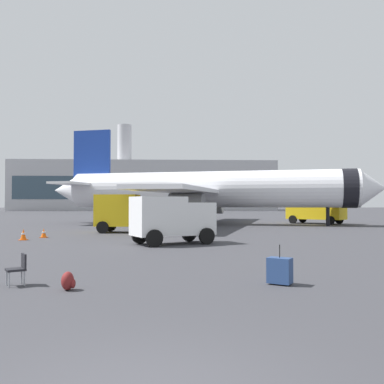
{
  "coord_description": "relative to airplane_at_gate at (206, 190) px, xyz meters",
  "views": [
    {
      "loc": [
        0.31,
        -4.76,
        2.26
      ],
      "look_at": [
        1.68,
        23.49,
        3.0
      ],
      "focal_mm": 39.07,
      "sensor_mm": 36.0,
      "label": 1
    }
  ],
  "objects": [
    {
      "name": "airplane_at_gate",
      "position": [
        0.0,
        0.0,
        0.0
      ],
      "size": [
        35.15,
        32.06,
        10.5
      ],
      "color": "white",
      "rests_on": "ground"
    },
    {
      "name": "service_truck",
      "position": [
        -7.06,
        -11.8,
        -2.05
      ],
      "size": [
        5.01,
        2.97,
        2.9
      ],
      "color": "yellow",
      "rests_on": "ground"
    },
    {
      "name": "fuel_truck",
      "position": [
        11.95,
        0.83,
        -1.88
      ],
      "size": [
        6.05,
        5.82,
        3.2
      ],
      "color": "yellow",
      "rests_on": "ground"
    },
    {
      "name": "cargo_van",
      "position": [
        -3.67,
        -20.99,
        -2.21
      ],
      "size": [
        4.83,
        3.79,
        2.6
      ],
      "color": "white",
      "rests_on": "ground"
    },
    {
      "name": "safety_cone_near",
      "position": [
        -12.67,
        -18.14,
        -3.32
      ],
      "size": [
        0.44,
        0.44,
        0.69
      ],
      "color": "#F2590C",
      "rests_on": "ground"
    },
    {
      "name": "safety_cone_mid",
      "position": [
        -2.52,
        3.66,
        -3.28
      ],
      "size": [
        0.44,
        0.44,
        0.77
      ],
      "color": "#F2590C",
      "rests_on": "ground"
    },
    {
      "name": "safety_cone_far",
      "position": [
        -8.45,
        -2.33,
        -3.28
      ],
      "size": [
        0.44,
        0.44,
        0.77
      ],
      "color": "#F2590C",
      "rests_on": "ground"
    },
    {
      "name": "safety_cone_outer",
      "position": [
        -12.01,
        -16.3,
        -3.36
      ],
      "size": [
        0.44,
        0.44,
        0.6
      ],
      "color": "#F2590C",
      "rests_on": "ground"
    },
    {
      "name": "rolling_suitcase",
      "position": [
        -0.68,
        -32.52,
        -3.27
      ],
      "size": [
        0.75,
        0.69,
        1.1
      ],
      "color": "navy",
      "rests_on": "ground"
    },
    {
      "name": "traveller_backpack",
      "position": [
        -6.35,
        -33.0,
        -3.42
      ],
      "size": [
        0.36,
        0.4,
        0.48
      ],
      "color": "maroon",
      "rests_on": "ground"
    },
    {
      "name": "gate_chair",
      "position": [
        -7.86,
        -32.3,
        -3.16
      ],
      "size": [
        0.66,
        0.66,
        0.86
      ],
      "color": "black",
      "rests_on": "ground"
    },
    {
      "name": "terminal_building",
      "position": [
        -11.87,
        87.97,
        3.9
      ],
      "size": [
        78.84,
        21.35,
        26.87
      ],
      "color": "#B2B2B7",
      "rests_on": "ground"
    }
  ]
}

